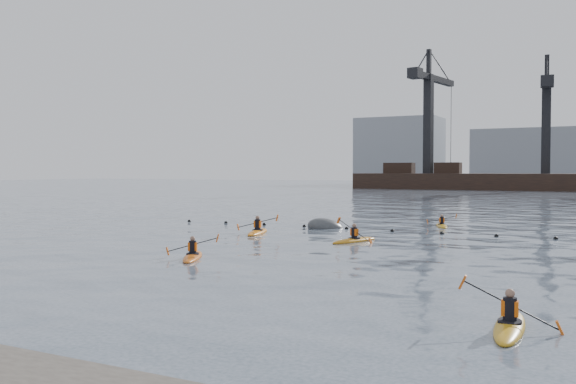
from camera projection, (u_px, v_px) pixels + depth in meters
name	position (u px, v px, depth m)	size (l,w,h in m)	color
ground	(203.00, 312.00, 15.66)	(400.00, 400.00, 0.00)	#3B4956
float_line	(417.00, 232.00, 35.92)	(33.24, 0.73, 0.24)	black
barge_pier	(544.00, 180.00, 113.52)	(72.00, 19.30, 29.50)	black
skyline	(569.00, 148.00, 147.96)	(141.00, 28.00, 22.00)	gray
kayaker_0	(193.00, 256.00, 25.35)	(2.09, 3.19, 1.13)	#BF5612
kayaker_1	(510.00, 325.00, 13.97)	(2.31, 3.34, 1.30)	#C18C16
kayaker_2	(258.00, 231.00, 35.36)	(2.43, 3.72, 1.25)	orange
kayaker_3	(354.00, 240.00, 31.21)	(2.24, 3.35, 1.33)	orange
kayaker_5	(442.00, 225.00, 39.65)	(1.85, 2.88, 0.95)	gold
mooring_buoy	(326.00, 228.00, 38.61)	(2.45, 1.44, 1.22)	#434648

